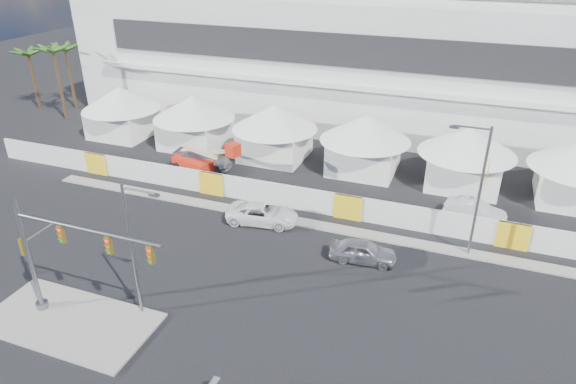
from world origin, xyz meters
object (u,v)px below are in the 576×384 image
at_px(traffic_mast, 56,257).
at_px(boom_lift, 200,161).
at_px(lot_car_c, 203,160).
at_px(sedan_silver, 363,251).
at_px(streetlight_median, 134,243).
at_px(pickup_curb, 262,214).
at_px(streetlight_curb, 478,184).
at_px(lot_car_a, 475,210).

height_order(traffic_mast, boom_lift, traffic_mast).
distance_m(lot_car_c, boom_lift, 1.05).
distance_m(sedan_silver, streetlight_median, 15.22).
bearing_deg(sedan_silver, streetlight_median, 126.98).
bearing_deg(pickup_curb, streetlight_curb, -95.04).
height_order(lot_car_a, lot_car_c, lot_car_c).
relative_size(lot_car_a, streetlight_curb, 0.49).
distance_m(traffic_mast, streetlight_median, 4.43).
bearing_deg(boom_lift, traffic_mast, -63.90).
xyz_separation_m(sedan_silver, lot_car_c, (-17.88, 10.05, 0.03)).
relative_size(lot_car_a, traffic_mast, 0.49).
relative_size(lot_car_c, boom_lift, 0.67).
distance_m(pickup_curb, streetlight_curb, 15.81).
distance_m(sedan_silver, lot_car_a, 11.15).
bearing_deg(traffic_mast, streetlight_curb, 35.38).
bearing_deg(streetlight_curb, sedan_silver, -152.67).
bearing_deg(streetlight_curb, streetlight_median, -142.51).
relative_size(streetlight_curb, boom_lift, 1.15).
distance_m(pickup_curb, lot_car_c, 12.11).
xyz_separation_m(pickup_curb, boom_lift, (-9.17, 6.66, 0.32)).
bearing_deg(pickup_curb, lot_car_c, 42.08).
relative_size(pickup_curb, streetlight_curb, 0.58).
distance_m(lot_car_a, boom_lift, 24.58).
xyz_separation_m(lot_car_a, traffic_mast, (-21.65, -20.49, 3.44)).
bearing_deg(boom_lift, lot_car_a, 17.37).
bearing_deg(boom_lift, lot_car_c, 120.56).
xyz_separation_m(streetlight_curb, boom_lift, (-24.22, 5.67, -4.40)).
bearing_deg(lot_car_a, streetlight_curb, -172.85).
relative_size(lot_car_a, lot_car_c, 0.84).
xyz_separation_m(lot_car_a, boom_lift, (-24.57, 0.32, 0.33)).
bearing_deg(traffic_mast, pickup_curb, 66.16).
relative_size(traffic_mast, streetlight_curb, 1.00).
height_order(streetlight_median, streetlight_curb, streetlight_curb).
relative_size(sedan_silver, lot_car_a, 0.98).
bearing_deg(boom_lift, streetlight_curb, 4.94).
relative_size(streetlight_median, boom_lift, 1.01).
bearing_deg(traffic_mast, streetlight_median, 24.80).
bearing_deg(sedan_silver, traffic_mast, 122.92).
bearing_deg(streetlight_curb, pickup_curb, -176.26).
bearing_deg(streetlight_median, traffic_mast, -155.20).
height_order(lot_car_c, boom_lift, boom_lift).
distance_m(lot_car_a, streetlight_curb, 7.15).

